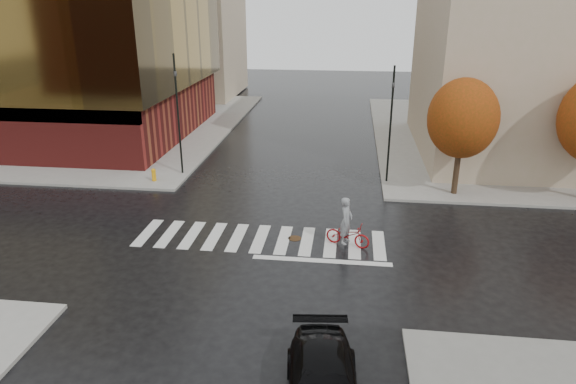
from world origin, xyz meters
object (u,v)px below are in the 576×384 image
(cyclist, at_px, (347,230))
(traffic_light_nw, at_px, (178,107))
(fire_hydrant, at_px, (154,174))
(traffic_light_ne, at_px, (391,118))

(cyclist, relative_size, traffic_light_nw, 0.32)
(cyclist, relative_size, fire_hydrant, 2.98)
(fire_hydrant, bearing_deg, traffic_light_nw, 53.83)
(traffic_light_nw, xyz_separation_m, fire_hydrant, (-1.23, -1.68, -3.78))
(cyclist, distance_m, fire_hydrant, 13.69)
(traffic_light_ne, bearing_deg, traffic_light_nw, 22.32)
(traffic_light_ne, bearing_deg, cyclist, 97.70)
(cyclist, height_order, fire_hydrant, cyclist)
(fire_hydrant, bearing_deg, cyclist, -30.80)
(cyclist, bearing_deg, traffic_light_nw, 68.96)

